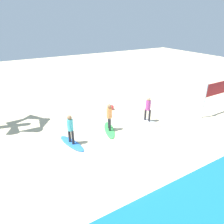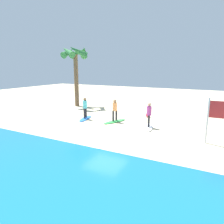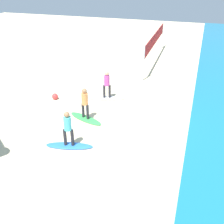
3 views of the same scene
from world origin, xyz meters
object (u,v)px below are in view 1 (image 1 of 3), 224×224
at_px(surfboard_white, 147,121).
at_px(beach_ball, 111,107).
at_px(surfer_white, 148,107).
at_px(surfboard_blue, 72,143).
at_px(surfboard_green, 109,130).
at_px(surfer_blue, 70,127).
at_px(surfer_green, 109,115).

bearing_deg(surfboard_white, beach_ball, -178.58).
relative_size(surfer_white, beach_ball, 4.53).
xyz_separation_m(surfer_white, surfboard_blue, (5.24, 0.03, -0.99)).
height_order(surfer_white, beach_ball, surfer_white).
xyz_separation_m(surfboard_green, beach_ball, (-1.72, -2.70, 0.14)).
height_order(surfer_blue, beach_ball, surfer_blue).
bearing_deg(surfboard_white, surfer_blue, -107.15).
relative_size(surfer_white, surfboard_green, 0.78).
bearing_deg(beach_ball, surfer_blue, 35.05).
xyz_separation_m(surfboard_green, surfer_green, (0.00, 0.00, 0.99)).
bearing_deg(surfer_green, surfboard_blue, 6.17).
bearing_deg(surfboard_green, surfer_green, 0.00).
height_order(surfboard_white, surfer_green, surfer_green).
distance_m(surfer_white, surfboard_green, 2.91).
bearing_deg(surfboard_white, surfboard_blue, -107.15).
distance_m(surfer_white, beach_ball, 3.22).
bearing_deg(surfer_white, surfboard_blue, 0.33).
bearing_deg(surfer_white, surfer_green, -5.06).
bearing_deg(surfboard_blue, surfboard_green, 82.75).
height_order(surfboard_white, surfboard_green, same).
height_order(surfer_white, surfer_blue, same).
xyz_separation_m(surfboard_blue, surfer_blue, (-0.00, 0.00, 0.99)).
relative_size(surfer_white, surfer_green, 1.00).
height_order(surfer_white, surfboard_green, surfer_white).
relative_size(surfboard_white, surfboard_green, 1.00).
bearing_deg(beach_ball, surfer_white, 108.90).
bearing_deg(beach_ball, surfboard_white, 108.90).
height_order(surfboard_green, surfer_blue, surfer_blue).
height_order(surfboard_white, surfer_blue, surfer_blue).
bearing_deg(surfer_white, surfer_blue, 0.33).
relative_size(surfboard_green, surfboard_blue, 1.00).
bearing_deg(surfer_white, surfboard_white, 0.00).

